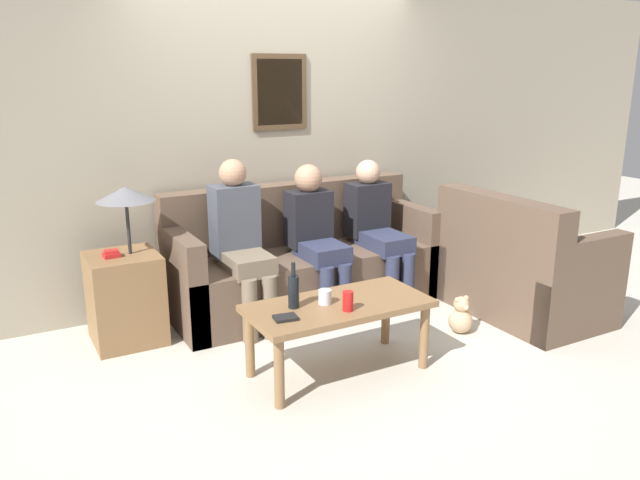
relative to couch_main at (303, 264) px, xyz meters
name	(u,v)px	position (x,y,z in m)	size (l,w,h in m)	color
ground_plane	(332,323)	(0.00, -0.49, -0.34)	(16.00, 16.00, 0.00)	beige
wall_back	(278,141)	(0.00, 0.43, 0.96)	(9.00, 0.08, 2.60)	#9E937F
couch_main	(303,264)	(0.00, 0.00, 0.00)	(2.18, 0.80, 0.97)	brown
couch_side	(520,272)	(1.39, -1.02, 0.00)	(0.80, 1.22, 0.97)	brown
coffee_table	(338,313)	(-0.36, -1.18, 0.06)	(1.15, 0.55, 0.47)	olive
side_table_with_lamp	(125,288)	(-1.43, -0.05, 0.05)	(0.50, 0.48, 1.12)	olive
wine_bottle	(294,291)	(-0.64, -1.12, 0.24)	(0.07, 0.07, 0.29)	black
drinking_glass	(325,297)	(-0.44, -1.16, 0.18)	(0.08, 0.08, 0.09)	silver
book_stack	(286,318)	(-0.76, -1.26, 0.14)	(0.15, 0.12, 0.02)	black
soda_can	(348,301)	(-0.37, -1.32, 0.19)	(0.07, 0.07, 0.12)	red
person_left	(241,238)	(-0.60, -0.17, 0.34)	(0.34, 0.60, 1.25)	#756651
person_middle	(316,232)	(0.02, -0.20, 0.31)	(0.34, 0.60, 1.17)	#2D334C
person_right	(377,225)	(0.60, -0.17, 0.29)	(0.34, 0.66, 1.16)	#2D334C
teddy_bear	(461,317)	(0.75, -1.09, -0.22)	(0.18, 0.18, 0.28)	tan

